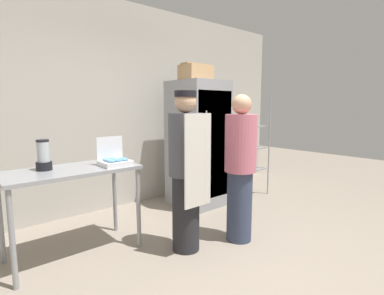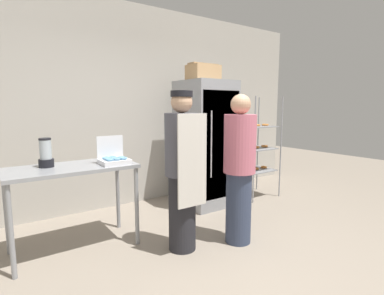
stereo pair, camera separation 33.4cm
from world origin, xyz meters
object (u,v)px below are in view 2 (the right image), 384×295
at_px(baking_rack, 256,148).
at_px(cardboard_storage_box, 203,72).
at_px(person_customer, 239,169).
at_px(donut_box, 114,159).
at_px(person_baker, 182,169).
at_px(blender_pitcher, 46,154).
at_px(refrigerator, 205,144).

distance_m(baking_rack, cardboard_storage_box, 1.52).
xyz_separation_m(baking_rack, person_customer, (-1.41, -1.07, 0.02)).
xyz_separation_m(donut_box, person_baker, (0.51, -0.52, -0.08)).
distance_m(donut_box, cardboard_storage_box, 1.91).
distance_m(cardboard_storage_box, person_baker, 1.81).
height_order(baking_rack, blender_pitcher, baking_rack).
bearing_deg(person_baker, blender_pitcher, 146.32).
xyz_separation_m(baking_rack, person_baker, (-2.00, -0.87, 0.04)).
relative_size(person_baker, person_customer, 1.02).
relative_size(cardboard_storage_box, person_baker, 0.27).
bearing_deg(person_baker, donut_box, 134.67).
xyz_separation_m(donut_box, blender_pitcher, (-0.61, 0.23, 0.08)).
bearing_deg(refrigerator, donut_box, -162.56).
height_order(person_baker, person_customer, person_baker).
relative_size(baking_rack, person_customer, 1.02).
bearing_deg(refrigerator, cardboard_storage_box, -170.36).
relative_size(cardboard_storage_box, person_customer, 0.27).
xyz_separation_m(blender_pitcher, person_baker, (1.12, -0.75, -0.16)).
bearing_deg(baking_rack, donut_box, -172.04).
bearing_deg(refrigerator, person_customer, -111.67).
relative_size(baking_rack, cardboard_storage_box, 3.73).
height_order(baking_rack, donut_box, baking_rack).
relative_size(baking_rack, person_baker, 1.00).
height_order(refrigerator, baking_rack, refrigerator).
relative_size(baking_rack, donut_box, 5.61).
height_order(cardboard_storage_box, person_customer, cardboard_storage_box).
height_order(refrigerator, blender_pitcher, refrigerator).
relative_size(donut_box, person_customer, 0.18).
distance_m(person_baker, person_customer, 0.63).
relative_size(baking_rack, blender_pitcher, 5.59).
distance_m(blender_pitcher, person_customer, 1.97).
xyz_separation_m(donut_box, person_customer, (1.10, -0.72, -0.11)).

